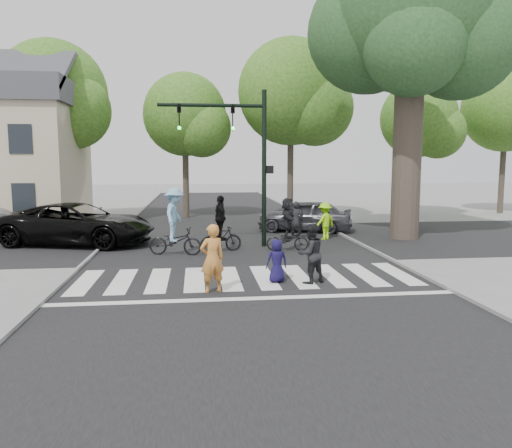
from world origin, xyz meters
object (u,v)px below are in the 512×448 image
(car_grey, at_px, (305,216))
(cyclist_left, at_px, (175,226))
(cyclist_right, at_px, (288,227))
(traffic_signal, at_px, (242,146))
(pedestrian_adult, at_px, (310,254))
(car_suv, at_px, (78,224))
(cyclist_mid, at_px, (221,229))
(pedestrian_child, at_px, (277,261))
(eucalyptus, at_px, (411,21))
(pedestrian_woman, at_px, (212,259))

(car_grey, bearing_deg, cyclist_left, -29.11)
(cyclist_right, relative_size, car_grey, 0.45)
(traffic_signal, distance_m, pedestrian_adult, 6.88)
(car_suv, bearing_deg, cyclist_mid, -96.24)
(pedestrian_child, relative_size, cyclist_mid, 0.58)
(cyclist_right, relative_size, car_suv, 0.33)
(cyclist_mid, relative_size, cyclist_right, 1.05)
(pedestrian_child, height_order, cyclist_left, cyclist_left)
(eucalyptus, bearing_deg, cyclist_left, -163.53)
(cyclist_left, xyz_separation_m, cyclist_right, (4.13, 0.39, -0.16))
(pedestrian_child, relative_size, car_grey, 0.27)
(eucalyptus, relative_size, pedestrian_child, 10.73)
(cyclist_right, height_order, car_suv, cyclist_right)
(pedestrian_adult, xyz_separation_m, cyclist_mid, (-2.20, 5.06, 0.03))
(pedestrian_adult, bearing_deg, car_grey, -124.24)
(pedestrian_child, relative_size, car_suv, 0.20)
(pedestrian_woman, bearing_deg, cyclist_right, -136.77)
(cyclist_mid, xyz_separation_m, car_grey, (4.22, 4.89, -0.10))
(eucalyptus, bearing_deg, car_grey, 147.38)
(pedestrian_adult, xyz_separation_m, car_grey, (2.03, 9.95, -0.07))
(car_grey, bearing_deg, pedestrian_child, 1.93)
(cyclist_right, bearing_deg, pedestrian_woman, -117.77)
(pedestrian_child, distance_m, cyclist_right, 4.97)
(pedestrian_woman, height_order, pedestrian_child, pedestrian_woman)
(pedestrian_child, relative_size, cyclist_right, 0.61)
(car_grey, bearing_deg, traffic_signal, -21.66)
(traffic_signal, height_order, cyclist_right, traffic_signal)
(pedestrian_adult, relative_size, car_suv, 0.27)
(eucalyptus, distance_m, car_suv, 15.95)
(traffic_signal, relative_size, car_grey, 1.35)
(car_suv, bearing_deg, pedestrian_adult, -117.50)
(traffic_signal, xyz_separation_m, cyclist_mid, (-0.89, -0.96, -3.05))
(traffic_signal, xyz_separation_m, pedestrian_child, (0.40, -5.83, -3.30))
(cyclist_mid, bearing_deg, pedestrian_child, -75.09)
(pedestrian_woman, height_order, cyclist_right, cyclist_right)
(cyclist_right, xyz_separation_m, car_grey, (1.74, 4.95, -0.13))
(eucalyptus, distance_m, pedestrian_child, 13.08)
(pedestrian_child, xyz_separation_m, cyclist_left, (-2.94, 4.42, 0.44))
(cyclist_mid, distance_m, car_grey, 6.46)
(traffic_signal, relative_size, cyclist_left, 2.49)
(cyclist_right, bearing_deg, cyclist_mid, 178.66)
(pedestrian_adult, bearing_deg, cyclist_mid, -89.24)
(car_grey, bearing_deg, pedestrian_adult, 7.09)
(cyclist_left, xyz_separation_m, cyclist_mid, (1.65, 0.45, -0.19))
(car_grey, bearing_deg, cyclist_right, -0.75)
(car_suv, bearing_deg, pedestrian_child, -120.28)
(pedestrian_woman, xyz_separation_m, car_grey, (4.72, 10.61, -0.12))
(pedestrian_woman, bearing_deg, eucalyptus, -155.44)
(pedestrian_adult, relative_size, car_grey, 0.37)
(cyclist_mid, distance_m, cyclist_right, 2.49)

